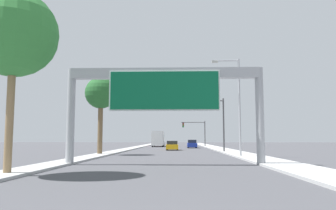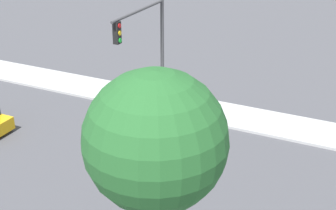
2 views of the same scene
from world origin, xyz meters
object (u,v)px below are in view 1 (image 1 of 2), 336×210
at_px(truck_box_primary, 158,139).
at_px(street_lamp_right, 236,99).
at_px(traffic_light_near_intersection, 211,116).
at_px(palm_tree_foreground, 14,34).
at_px(palm_tree_background, 101,94).
at_px(car_mid_right, 192,144).
at_px(traffic_light_mid_block, 197,129).
at_px(sign_gantry, 164,91).
at_px(car_far_left, 172,146).

height_order(truck_box_primary, street_lamp_right, street_lamp_right).
bearing_deg(traffic_light_near_intersection, truck_box_primary, 106.29).
height_order(truck_box_primary, palm_tree_foreground, palm_tree_foreground).
height_order(traffic_light_near_intersection, palm_tree_background, palm_tree_background).
xyz_separation_m(palm_tree_foreground, palm_tree_background, (-0.31, 19.74, -0.32)).
bearing_deg(street_lamp_right, car_mid_right, 95.63).
distance_m(traffic_light_mid_block, palm_tree_foreground, 57.99).
distance_m(truck_box_primary, palm_tree_background, 37.05).
distance_m(traffic_light_near_intersection, traffic_light_mid_block, 30.01).
distance_m(truck_box_primary, street_lamp_right, 41.66).
relative_size(sign_gantry, traffic_light_mid_block, 2.39).
xyz_separation_m(sign_gantry, traffic_light_mid_block, (4.96, 50.11, -1.13)).
bearing_deg(traffic_light_near_intersection, car_far_left, 122.07).
bearing_deg(traffic_light_mid_block, traffic_light_near_intersection, -89.62).
xyz_separation_m(car_far_left, street_lamp_right, (6.54, -18.85, 4.90)).
height_order(traffic_light_mid_block, palm_tree_foreground, palm_tree_foreground).
relative_size(palm_tree_foreground, street_lamp_right, 0.96).
xyz_separation_m(car_mid_right, traffic_light_near_intersection, (1.65, -20.19, 3.98)).
xyz_separation_m(car_mid_right, palm_tree_background, (-11.05, -27.07, 5.90)).
relative_size(traffic_light_mid_block, street_lamp_right, 0.59).
height_order(car_far_left, traffic_light_mid_block, traffic_light_mid_block).
bearing_deg(car_far_left, car_mid_right, 73.69).
distance_m(car_mid_right, traffic_light_near_intersection, 20.64).
bearing_deg(traffic_light_mid_block, street_lamp_right, -87.77).
relative_size(traffic_light_near_intersection, street_lamp_right, 0.73).
xyz_separation_m(palm_tree_background, street_lamp_right, (14.09, -3.75, -1.05)).
xyz_separation_m(truck_box_primary, traffic_light_mid_block, (8.46, 0.39, 2.18)).
relative_size(car_far_left, traffic_light_near_intersection, 0.61).
relative_size(truck_box_primary, street_lamp_right, 0.91).
distance_m(truck_box_primary, traffic_light_mid_block, 8.74).
bearing_deg(palm_tree_foreground, traffic_light_mid_block, 77.84).
bearing_deg(palm_tree_background, street_lamp_right, -14.90).
xyz_separation_m(palm_tree_foreground, street_lamp_right, (13.78, 15.99, -1.37)).
bearing_deg(car_mid_right, traffic_light_near_intersection, -85.32).
bearing_deg(street_lamp_right, car_far_left, 109.13).
bearing_deg(street_lamp_right, sign_gantry, -124.60).
relative_size(car_mid_right, car_far_left, 1.12).
relative_size(car_mid_right, traffic_light_near_intersection, 0.68).
distance_m(truck_box_primary, palm_tree_foreground, 56.60).
bearing_deg(traffic_light_mid_block, car_mid_right, -98.44).
bearing_deg(traffic_light_mid_block, truck_box_primary, -177.39).
bearing_deg(traffic_light_mid_block, car_far_left, -102.82).
relative_size(sign_gantry, traffic_light_near_intersection, 1.94).
height_order(car_far_left, truck_box_primary, truck_box_primary).
distance_m(sign_gantry, palm_tree_foreground, 9.92).
xyz_separation_m(sign_gantry, car_far_left, (0.00, 28.33, -4.34)).
distance_m(car_far_left, traffic_light_near_intersection, 10.51).
xyz_separation_m(sign_gantry, car_mid_right, (3.50, 40.30, -4.28)).
relative_size(palm_tree_background, street_lamp_right, 0.89).
distance_m(car_mid_right, car_far_left, 12.47).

